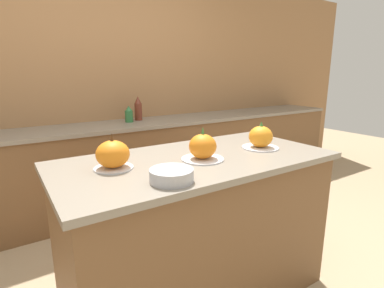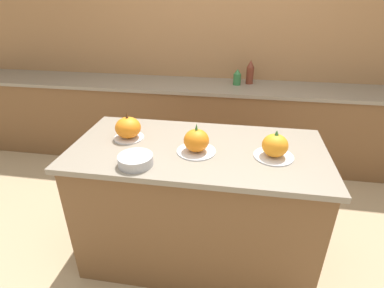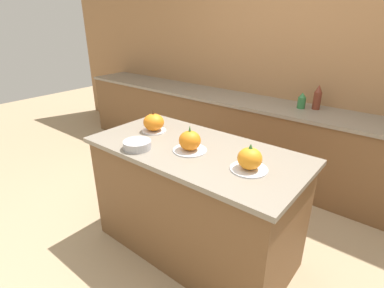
% 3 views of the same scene
% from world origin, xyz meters
% --- Properties ---
extents(ground_plane, '(12.00, 12.00, 0.00)m').
position_xyz_m(ground_plane, '(0.00, 0.00, 0.00)').
color(ground_plane, tan).
extents(wall_back, '(8.00, 0.06, 2.50)m').
position_xyz_m(wall_back, '(0.00, 1.83, 1.25)').
color(wall_back, '#9E7047').
rests_on(wall_back, ground_plane).
extents(kitchen_island, '(1.60, 0.79, 0.91)m').
position_xyz_m(kitchen_island, '(0.00, 0.00, 0.46)').
color(kitchen_island, brown).
rests_on(kitchen_island, ground_plane).
extents(back_counter, '(6.00, 0.60, 0.88)m').
position_xyz_m(back_counter, '(0.00, 1.50, 0.44)').
color(back_counter, brown).
rests_on(back_counter, ground_plane).
extents(pumpkin_cake_left, '(0.20, 0.20, 0.18)m').
position_xyz_m(pumpkin_cake_left, '(-0.47, 0.06, 0.98)').
color(pumpkin_cake_left, silver).
rests_on(pumpkin_cake_left, kitchen_island).
extents(pumpkin_cake_center, '(0.24, 0.24, 0.19)m').
position_xyz_m(pumpkin_cake_center, '(0.00, -0.06, 0.98)').
color(pumpkin_cake_center, silver).
rests_on(pumpkin_cake_center, kitchen_island).
extents(pumpkin_cake_right, '(0.24, 0.24, 0.17)m').
position_xyz_m(pumpkin_cake_right, '(0.46, -0.04, 0.98)').
color(pumpkin_cake_right, silver).
rests_on(pumpkin_cake_right, kitchen_island).
extents(bottle_tall, '(0.08, 0.08, 0.26)m').
position_xyz_m(bottle_tall, '(0.33, 1.62, 1.01)').
color(bottle_tall, maroon).
rests_on(bottle_tall, back_counter).
extents(bottle_short, '(0.08, 0.08, 0.17)m').
position_xyz_m(bottle_short, '(0.20, 1.55, 0.96)').
color(bottle_short, '#2D6B38').
rests_on(bottle_short, back_counter).
extents(mixing_bowl, '(0.20, 0.20, 0.06)m').
position_xyz_m(mixing_bowl, '(-0.32, -0.26, 0.94)').
color(mixing_bowl, '#ADADB2').
rests_on(mixing_bowl, kitchen_island).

